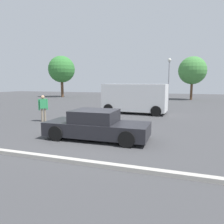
{
  "coord_description": "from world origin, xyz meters",
  "views": [
    {
      "loc": [
        3.54,
        -7.91,
        2.41
      ],
      "look_at": [
        0.12,
        2.22,
        0.9
      ],
      "focal_mm": 33.65,
      "sensor_mm": 36.0,
      "label": 1
    }
  ],
  "objects_px": {
    "sedan_foreground": "(97,126)",
    "van_white": "(135,98)",
    "pedestrian": "(43,106)",
    "light_post_near": "(169,72)",
    "dog": "(86,122)"
  },
  "relations": [
    {
      "from": "sedan_foreground",
      "to": "van_white",
      "type": "xyz_separation_m",
      "value": [
        -0.1,
        7.98,
        0.65
      ]
    },
    {
      "from": "pedestrian",
      "to": "light_post_near",
      "type": "relative_size",
      "value": 0.3
    },
    {
      "from": "dog",
      "to": "light_post_near",
      "type": "distance_m",
      "value": 18.32
    },
    {
      "from": "dog",
      "to": "van_white",
      "type": "relative_size",
      "value": 0.09
    },
    {
      "from": "sedan_foreground",
      "to": "van_white",
      "type": "bearing_deg",
      "value": 89.68
    },
    {
      "from": "van_white",
      "to": "light_post_near",
      "type": "relative_size",
      "value": 0.91
    },
    {
      "from": "dog",
      "to": "light_post_near",
      "type": "xyz_separation_m",
      "value": [
        3.18,
        17.69,
        3.54
      ]
    },
    {
      "from": "dog",
      "to": "sedan_foreground",
      "type": "bearing_deg",
      "value": -103.24
    },
    {
      "from": "dog",
      "to": "pedestrian",
      "type": "bearing_deg",
      "value": 122.06
    },
    {
      "from": "van_white",
      "to": "light_post_near",
      "type": "bearing_deg",
      "value": 84.02
    },
    {
      "from": "sedan_foreground",
      "to": "dog",
      "type": "bearing_deg",
      "value": 124.01
    },
    {
      "from": "pedestrian",
      "to": "light_post_near",
      "type": "height_order",
      "value": "light_post_near"
    },
    {
      "from": "dog",
      "to": "light_post_near",
      "type": "relative_size",
      "value": 0.09
    },
    {
      "from": "sedan_foreground",
      "to": "pedestrian",
      "type": "relative_size",
      "value": 2.72
    },
    {
      "from": "light_post_near",
      "to": "dog",
      "type": "bearing_deg",
      "value": -100.18
    }
  ]
}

